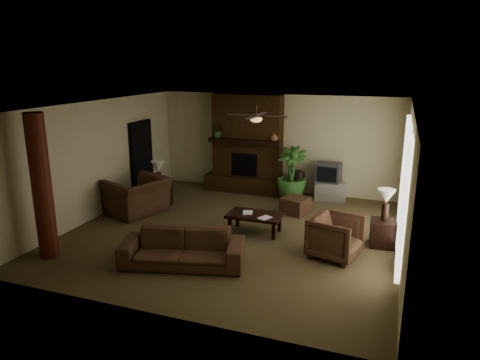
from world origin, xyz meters
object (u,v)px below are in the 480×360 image
at_px(armchair_right, 335,235).
at_px(coffee_table, 255,216).
at_px(lamp_left, 158,169).
at_px(ottoman, 296,205).
at_px(side_table_left, 161,196).
at_px(side_table_right, 383,233).
at_px(armchair_left, 137,190).
at_px(tv_stand, 329,191).
at_px(log_column, 42,187).
at_px(sofa, 182,243).
at_px(floor_vase, 299,181).
at_px(lamp_right, 386,199).
at_px(floor_plant, 291,185).

relative_size(armchair_right, coffee_table, 0.76).
bearing_deg(lamp_left, armchair_right, -18.67).
bearing_deg(ottoman, side_table_left, -169.85).
bearing_deg(side_table_right, armchair_left, 179.71).
distance_m(coffee_table, tv_stand, 3.24).
relative_size(log_column, tv_stand, 3.29).
xyz_separation_m(sofa, floor_vase, (1.08, 5.00, -0.01)).
relative_size(coffee_table, lamp_right, 1.85).
distance_m(coffee_table, lamp_left, 3.17).
bearing_deg(sofa, lamp_right, 18.20).
xyz_separation_m(log_column, lamp_right, (6.10, 2.78, -0.40)).
bearing_deg(coffee_table, floor_vase, 84.20).
bearing_deg(ottoman, coffee_table, -109.48).
height_order(coffee_table, tv_stand, tv_stand).
distance_m(coffee_table, side_table_left, 3.06).
xyz_separation_m(tv_stand, floor_vase, (-0.87, -0.00, 0.18)).
bearing_deg(armchair_left, sofa, 66.73).
height_order(ottoman, lamp_left, lamp_left).
bearing_deg(armchair_right, log_column, 122.85).
relative_size(log_column, side_table_left, 5.09).
xyz_separation_m(floor_vase, lamp_left, (-3.26, -2.06, 0.57)).
relative_size(armchair_left, lamp_right, 2.11).
height_order(armchair_left, ottoman, armchair_left).
distance_m(side_table_left, side_table_right, 5.65).
xyz_separation_m(log_column, floor_plant, (3.59, 5.14, -0.99)).
relative_size(floor_vase, side_table_left, 1.40).
xyz_separation_m(armchair_right, coffee_table, (-1.85, 0.67, -0.08)).
xyz_separation_m(side_table_left, lamp_right, (5.61, -0.71, 0.73)).
height_order(log_column, lamp_right, log_column).
distance_m(log_column, lamp_left, 3.54).
distance_m(log_column, side_table_right, 6.77).
xyz_separation_m(ottoman, side_table_right, (2.14, -1.38, 0.08)).
bearing_deg(tv_stand, lamp_right, -75.79).
bearing_deg(armchair_left, ottoman, 129.93).
bearing_deg(ottoman, floor_plant, 109.74).
relative_size(armchair_left, lamp_left, 2.11).
xyz_separation_m(armchair_left, lamp_right, (5.84, 0.02, 0.40)).
relative_size(floor_plant, lamp_right, 2.26).
bearing_deg(lamp_left, side_table_right, -7.63).
height_order(log_column, tv_stand, log_column).
bearing_deg(ottoman, armchair_left, -159.93).
distance_m(tv_stand, side_table_left, 4.57).
relative_size(armchair_right, tv_stand, 1.07).
xyz_separation_m(coffee_table, side_table_left, (-2.91, 0.96, -0.10)).
relative_size(floor_plant, side_table_right, 2.67).
bearing_deg(side_table_right, log_column, -155.84).
height_order(armchair_right, floor_vase, armchair_right).
height_order(sofa, floor_plant, sofa).
bearing_deg(sofa, floor_plant, 63.65).
xyz_separation_m(armchair_left, lamp_left, (0.18, 0.73, 0.40)).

